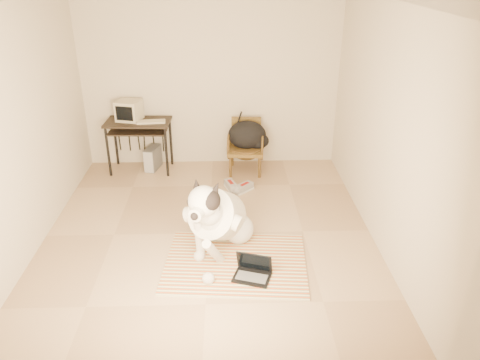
{
  "coord_description": "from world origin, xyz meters",
  "views": [
    {
      "loc": [
        0.22,
        -4.95,
        3.11
      ],
      "look_at": [
        0.37,
        -0.32,
        0.88
      ],
      "focal_mm": 35.0,
      "sensor_mm": 36.0,
      "label": 1
    }
  ],
  "objects_px": {
    "computer_desk": "(138,128)",
    "backpack": "(249,136)",
    "pc_tower": "(153,158)",
    "rattan_chair": "(246,146)",
    "dog": "(218,218)",
    "laptop": "(253,271)",
    "crt_monitor": "(129,110)"
  },
  "relations": [
    {
      "from": "pc_tower",
      "to": "rattan_chair",
      "type": "xyz_separation_m",
      "value": [
        1.48,
        -0.11,
        0.23
      ]
    },
    {
      "from": "dog",
      "to": "rattan_chair",
      "type": "height_order",
      "value": "dog"
    },
    {
      "from": "laptop",
      "to": "crt_monitor",
      "type": "height_order",
      "value": "crt_monitor"
    },
    {
      "from": "dog",
      "to": "rattan_chair",
      "type": "distance_m",
      "value": 2.26
    },
    {
      "from": "laptop",
      "to": "rattan_chair",
      "type": "xyz_separation_m",
      "value": [
        0.04,
        2.78,
        0.33
      ]
    },
    {
      "from": "laptop",
      "to": "backpack",
      "type": "height_order",
      "value": "backpack"
    },
    {
      "from": "crt_monitor",
      "to": "backpack",
      "type": "distance_m",
      "value": 1.88
    },
    {
      "from": "rattan_chair",
      "to": "computer_desk",
      "type": "bearing_deg",
      "value": 178.2
    },
    {
      "from": "crt_monitor",
      "to": "pc_tower",
      "type": "bearing_deg",
      "value": -2.62
    },
    {
      "from": "dog",
      "to": "computer_desk",
      "type": "bearing_deg",
      "value": 118.62
    },
    {
      "from": "laptop",
      "to": "crt_monitor",
      "type": "bearing_deg",
      "value": 121.02
    },
    {
      "from": "laptop",
      "to": "crt_monitor",
      "type": "distance_m",
      "value": 3.5
    },
    {
      "from": "dog",
      "to": "rattan_chair",
      "type": "relative_size",
      "value": 1.77
    },
    {
      "from": "dog",
      "to": "backpack",
      "type": "distance_m",
      "value": 2.29
    },
    {
      "from": "computer_desk",
      "to": "crt_monitor",
      "type": "relative_size",
      "value": 2.43
    },
    {
      "from": "laptop",
      "to": "crt_monitor",
      "type": "xyz_separation_m",
      "value": [
        -1.75,
        2.9,
        0.89
      ]
    },
    {
      "from": "computer_desk",
      "to": "rattan_chair",
      "type": "height_order",
      "value": "rattan_chair"
    },
    {
      "from": "dog",
      "to": "backpack",
      "type": "bearing_deg",
      "value": 78.27
    },
    {
      "from": "laptop",
      "to": "backpack",
      "type": "xyz_separation_m",
      "value": [
        0.09,
        2.79,
        0.49
      ]
    },
    {
      "from": "dog",
      "to": "computer_desk",
      "type": "relative_size",
      "value": 1.44
    },
    {
      "from": "computer_desk",
      "to": "pc_tower",
      "type": "distance_m",
      "value": 0.55
    },
    {
      "from": "laptop",
      "to": "backpack",
      "type": "bearing_deg",
      "value": 88.14
    },
    {
      "from": "rattan_chair",
      "to": "backpack",
      "type": "relative_size",
      "value": 1.28
    },
    {
      "from": "computer_desk",
      "to": "dog",
      "type": "bearing_deg",
      "value": -61.38
    },
    {
      "from": "pc_tower",
      "to": "backpack",
      "type": "height_order",
      "value": "backpack"
    },
    {
      "from": "crt_monitor",
      "to": "computer_desk",
      "type": "bearing_deg",
      "value": -27.24
    },
    {
      "from": "laptop",
      "to": "backpack",
      "type": "relative_size",
      "value": 0.7
    },
    {
      "from": "crt_monitor",
      "to": "laptop",
      "type": "bearing_deg",
      "value": -58.98
    },
    {
      "from": "dog",
      "to": "rattan_chair",
      "type": "bearing_deg",
      "value": 79.44
    },
    {
      "from": "computer_desk",
      "to": "backpack",
      "type": "bearing_deg",
      "value": -1.54
    },
    {
      "from": "laptop",
      "to": "pc_tower",
      "type": "height_order",
      "value": "pc_tower"
    },
    {
      "from": "dog",
      "to": "backpack",
      "type": "xyz_separation_m",
      "value": [
        0.46,
        2.23,
        0.16
      ]
    }
  ]
}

